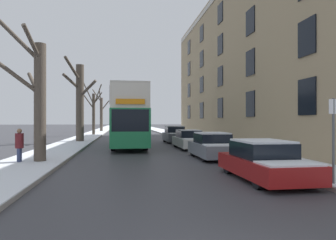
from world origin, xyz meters
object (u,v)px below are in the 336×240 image
Objects in this scene: pedestrian_left_sidewalk at (19,145)px; street_sign_post at (333,137)px; bare_tree_left_2 at (93,111)px; parked_car_2 at (189,140)px; bare_tree_left_3 at (101,113)px; parked_car_0 at (264,161)px; parked_car_3 at (175,135)px; bare_tree_left_0 at (36,96)px; parked_car_1 at (213,146)px; double_decker_bus at (128,114)px; bare_tree_left_1 at (80,100)px.

street_sign_post reaches higher than pedestrian_left_sidewalk.
bare_tree_left_2 is 1.54× the size of parked_car_2.
bare_tree_left_3 is 46.48m from parked_car_0.
bare_tree_left_2 is 0.90× the size of bare_tree_left_3.
bare_tree_left_3 is 2.88× the size of street_sign_post.
parked_car_2 is at bearing -90.00° from parked_car_3.
bare_tree_left_3 is 4.66× the size of pedestrian_left_sidewalk.
bare_tree_left_3 reaches higher than pedestrian_left_sidewalk.
bare_tree_left_0 is 1.51× the size of parked_car_2.
parked_car_1 is at bearing -71.45° from bare_tree_left_2.
parked_car_2 is (8.58, -33.85, -2.85)m from bare_tree_left_3.
parked_car_0 is 10.62m from pedestrian_left_sidewalk.
bare_tree_left_0 is at bearing -124.63° from parked_car_3.
double_decker_bus is 9.50m from parked_car_1.
parked_car_2 is 5.94m from parked_car_3.
parked_car_1 is at bearing -86.92° from pedestrian_left_sidewalk.
double_decker_bus is at bearing 64.10° from bare_tree_left_0.
parked_car_1 is at bearing -90.00° from parked_car_3.
bare_tree_left_1 is at bearing 133.61° from double_decker_bus.
bare_tree_left_0 is 0.98× the size of bare_tree_left_2.
bare_tree_left_2 is 1.78× the size of parked_car_1.
parked_car_3 is (8.58, -27.91, -2.77)m from bare_tree_left_3.
pedestrian_left_sidewalk is at bearing -165.88° from bare_tree_left_0.
street_sign_post is at bearing -85.88° from parked_car_3.
parked_car_3 is at bearing 90.00° from parked_car_1.
bare_tree_left_0 reaches higher than parked_car_0.
parked_car_3 is (0.00, 17.68, 0.08)m from parked_car_0.
parked_car_3 is at bearing -39.62° from pedestrian_left_sidewalk.
bare_tree_left_1 reaches higher than parked_car_1.
bare_tree_left_0 is 9.17m from parked_car_1.
parked_car_0 is at bearing -120.27° from pedestrian_left_sidewalk.
double_decker_bus is 14.88m from parked_car_0.
parked_car_2 is (8.70, -6.94, -3.25)m from bare_tree_left_1.
parked_car_1 is (8.67, -25.84, -2.69)m from bare_tree_left_2.
bare_tree_left_0 is 10.41m from parked_car_0.
bare_tree_left_0 is 0.61× the size of double_decker_bus.
parked_car_3 reaches higher than parked_car_1.
double_decker_bus is at bearing 117.78° from parked_car_1.
bare_tree_left_0 reaches higher than parked_car_3.
bare_tree_left_1 reaches higher than bare_tree_left_0.
parked_car_0 is (8.77, -4.98, -2.56)m from bare_tree_left_0.
parked_car_1 is at bearing 5.78° from bare_tree_left_0.
street_sign_post reaches higher than parked_car_1.
parked_car_0 is 5.87m from parked_car_1.
bare_tree_left_1 reaches higher than bare_tree_left_2.
parked_car_3 is 15.98m from pedestrian_left_sidewalk.
parked_car_2 is (-0.00, 5.87, -0.02)m from parked_car_1.
parked_car_3 reaches higher than parked_car_2.
pedestrian_left_sidewalk is 12.63m from street_sign_post.
bare_tree_left_1 reaches higher than parked_car_0.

